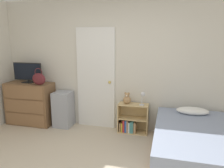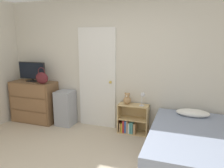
{
  "view_description": "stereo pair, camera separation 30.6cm",
  "coord_description": "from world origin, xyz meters",
  "views": [
    {
      "loc": [
        1.07,
        -2.01,
        1.8
      ],
      "look_at": [
        0.06,
        1.83,
        0.96
      ],
      "focal_mm": 35.0,
      "sensor_mm": 36.0,
      "label": 1
    },
    {
      "loc": [
        1.36,
        -1.92,
        1.8
      ],
      "look_at": [
        0.06,
        1.83,
        0.96
      ],
      "focal_mm": 35.0,
      "sensor_mm": 36.0,
      "label": 2
    }
  ],
  "objects": [
    {
      "name": "teddy_bear",
      "position": [
        0.33,
        1.93,
        0.66
      ],
      "size": [
        0.15,
        0.15,
        0.22
      ],
      "color": "tan",
      "rests_on": "bookshelf"
    },
    {
      "name": "wall_back",
      "position": [
        0.0,
        2.11,
        1.27
      ],
      "size": [
        10.0,
        0.06,
        2.55
      ],
      "color": "beige",
      "rests_on": "ground_plane"
    },
    {
      "name": "dresser",
      "position": [
        -1.73,
        1.84,
        0.44
      ],
      "size": [
        0.97,
        0.44,
        0.88
      ],
      "color": "brown",
      "rests_on": "ground_plane"
    },
    {
      "name": "door_closed",
      "position": [
        -0.33,
        2.06,
        1.0
      ],
      "size": [
        0.78,
        0.09,
        2.0
      ],
      "color": "white",
      "rests_on": "ground_plane"
    },
    {
      "name": "storage_bin",
      "position": [
        -0.99,
        1.88,
        0.36
      ],
      "size": [
        0.35,
        0.35,
        0.73
      ],
      "color": "#999EA8",
      "rests_on": "ground_plane"
    },
    {
      "name": "tv",
      "position": [
        -1.76,
        1.87,
        1.1
      ],
      "size": [
        0.64,
        0.16,
        0.42
      ],
      "color": "black",
      "rests_on": "dresser"
    },
    {
      "name": "bookshelf",
      "position": [
        0.42,
        1.94,
        0.22
      ],
      "size": [
        0.57,
        0.25,
        0.57
      ],
      "color": "tan",
      "rests_on": "ground_plane"
    },
    {
      "name": "bed",
      "position": [
        1.5,
        1.13,
        0.26
      ],
      "size": [
        1.2,
        1.87,
        0.63
      ],
      "color": "brown",
      "rests_on": "ground_plane"
    },
    {
      "name": "handbag",
      "position": [
        -1.41,
        1.72,
        1.01
      ],
      "size": [
        0.28,
        0.12,
        0.34
      ],
      "color": "#591E23",
      "rests_on": "dresser"
    },
    {
      "name": "desk_lamp",
      "position": [
        0.63,
        1.9,
        0.75
      ],
      "size": [
        0.11,
        0.1,
        0.26
      ],
      "color": "silver",
      "rests_on": "bookshelf"
    }
  ]
}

